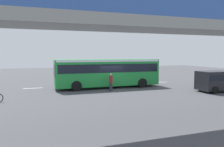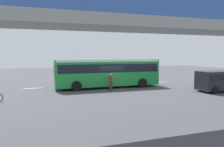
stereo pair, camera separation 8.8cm
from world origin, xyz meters
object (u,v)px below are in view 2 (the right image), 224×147
parked_van (221,80)px  traffic_sign (113,69)px  pedestrian (111,82)px  city_bus (108,71)px

parked_van → traffic_sign: 12.24m
pedestrian → city_bus: bearing=-98.7°
city_bus → parked_van: bearing=149.9°
city_bus → pedestrian: (0.34, 2.20, -1.00)m
parked_van → city_bus: bearing=-30.1°
parked_van → pedestrian: (10.43, -3.66, -0.30)m
city_bus → parked_van: 11.69m
traffic_sign → city_bus: bearing=60.8°
parked_van → traffic_sign: size_ratio=1.71×
city_bus → pedestrian: 2.44m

